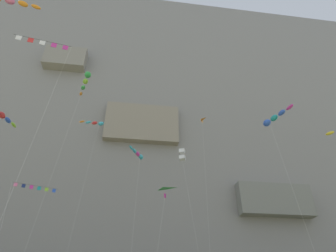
{
  "coord_description": "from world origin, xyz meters",
  "views": [
    {
      "loc": [
        -1.22,
        -3.8,
        3.18
      ],
      "look_at": [
        2.11,
        20.81,
        19.44
      ],
      "focal_mm": 30.17,
      "sensor_mm": 36.0,
      "label": 1
    }
  ],
  "objects_px": {
    "kite_windsock_mid_right": "(95,123)",
    "kite_windsock_near_cliff": "(138,155)",
    "kite_banner_upper_mid": "(32,195)",
    "kite_windsock_mid_center": "(8,1)",
    "kite_box_low_left": "(182,155)",
    "kite_delta_upper_right": "(202,130)",
    "kite_banner_high_left": "(41,49)",
    "kite_windsock_front_field": "(86,81)",
    "kite_windsock_low_right": "(274,119)",
    "kite_delta_high_center": "(163,194)",
    "kite_windsock_low_center": "(1,115)"
  },
  "relations": [
    {
      "from": "kite_banner_upper_mid",
      "to": "kite_windsock_near_cliff",
      "type": "bearing_deg",
      "value": 6.02
    },
    {
      "from": "kite_windsock_front_field",
      "to": "kite_delta_high_center",
      "type": "bearing_deg",
      "value": -17.2
    },
    {
      "from": "kite_windsock_near_cliff",
      "to": "kite_windsock_front_field",
      "type": "distance_m",
      "value": 16.02
    },
    {
      "from": "kite_windsock_near_cliff",
      "to": "kite_delta_high_center",
      "type": "relative_size",
      "value": 1.41
    },
    {
      "from": "kite_windsock_front_field",
      "to": "kite_windsock_low_center",
      "type": "relative_size",
      "value": 1.34
    },
    {
      "from": "kite_windsock_low_center",
      "to": "kite_windsock_mid_center",
      "type": "bearing_deg",
      "value": -69.78
    },
    {
      "from": "kite_box_low_left",
      "to": "kite_windsock_mid_center",
      "type": "bearing_deg",
      "value": -132.31
    },
    {
      "from": "kite_banner_upper_mid",
      "to": "kite_windsock_low_center",
      "type": "bearing_deg",
      "value": 168.45
    },
    {
      "from": "kite_windsock_mid_right",
      "to": "kite_windsock_near_cliff",
      "type": "bearing_deg",
      "value": -39.18
    },
    {
      "from": "kite_delta_high_center",
      "to": "kite_windsock_low_center",
      "type": "xyz_separation_m",
      "value": [
        -21.3,
        2.13,
        10.47
      ]
    },
    {
      "from": "kite_box_low_left",
      "to": "kite_windsock_near_cliff",
      "type": "relative_size",
      "value": 1.11
    },
    {
      "from": "kite_windsock_low_right",
      "to": "kite_windsock_mid_center",
      "type": "height_order",
      "value": "kite_windsock_mid_center"
    },
    {
      "from": "kite_banner_upper_mid",
      "to": "kite_windsock_mid_center",
      "type": "distance_m",
      "value": 19.37
    },
    {
      "from": "kite_windsock_near_cliff",
      "to": "kite_banner_high_left",
      "type": "xyz_separation_m",
      "value": [
        -9.95,
        -12.83,
        3.9
      ]
    },
    {
      "from": "kite_banner_high_left",
      "to": "kite_windsock_front_field",
      "type": "relative_size",
      "value": 0.74
    },
    {
      "from": "kite_windsock_low_right",
      "to": "kite_banner_upper_mid",
      "type": "bearing_deg",
      "value": 158.41
    },
    {
      "from": "kite_delta_upper_right",
      "to": "kite_banner_upper_mid",
      "type": "height_order",
      "value": "kite_delta_upper_right"
    },
    {
      "from": "kite_windsock_low_right",
      "to": "kite_windsock_mid_center",
      "type": "xyz_separation_m",
      "value": [
        -25.07,
        -6.17,
        5.44
      ]
    },
    {
      "from": "kite_delta_upper_right",
      "to": "kite_delta_high_center",
      "type": "distance_m",
      "value": 20.32
    },
    {
      "from": "kite_windsock_mid_center",
      "to": "kite_windsock_low_center",
      "type": "distance_m",
      "value": 18.41
    },
    {
      "from": "kite_banner_upper_mid",
      "to": "kite_banner_high_left",
      "type": "distance_m",
      "value": 15.51
    },
    {
      "from": "kite_windsock_mid_right",
      "to": "kite_windsock_front_field",
      "type": "relative_size",
      "value": 0.84
    },
    {
      "from": "kite_banner_upper_mid",
      "to": "kite_banner_high_left",
      "type": "xyz_separation_m",
      "value": [
        1.29,
        -11.64,
        10.17
      ]
    },
    {
      "from": "kite_windsock_low_center",
      "to": "kite_windsock_near_cliff",
      "type": "bearing_deg",
      "value": -0.77
    },
    {
      "from": "kite_banner_high_left",
      "to": "kite_delta_high_center",
      "type": "xyz_separation_m",
      "value": [
        13.02,
        10.94,
        -9.64
      ]
    },
    {
      "from": "kite_delta_upper_right",
      "to": "kite_windsock_low_right",
      "type": "relative_size",
      "value": 1.63
    },
    {
      "from": "kite_windsock_mid_right",
      "to": "kite_delta_high_center",
      "type": "xyz_separation_m",
      "value": [
        10.06,
        -7.58,
        -13.72
      ]
    },
    {
      "from": "kite_windsock_front_field",
      "to": "kite_windsock_low_right",
      "type": "bearing_deg",
      "value": -29.84
    },
    {
      "from": "kite_box_low_left",
      "to": "kite_banner_upper_mid",
      "type": "relative_size",
      "value": 1.53
    },
    {
      "from": "kite_windsock_low_right",
      "to": "kite_windsock_front_field",
      "type": "distance_m",
      "value": 28.96
    },
    {
      "from": "kite_windsock_mid_right",
      "to": "kite_windsock_mid_center",
      "type": "distance_m",
      "value": 23.45
    },
    {
      "from": "kite_windsock_near_cliff",
      "to": "kite_windsock_low_center",
      "type": "height_order",
      "value": "kite_windsock_low_center"
    },
    {
      "from": "kite_windsock_low_right",
      "to": "kite_banner_high_left",
      "type": "bearing_deg",
      "value": -175.15
    },
    {
      "from": "kite_windsock_near_cliff",
      "to": "kite_delta_upper_right",
      "type": "bearing_deg",
      "value": 37.22
    },
    {
      "from": "kite_windsock_low_right",
      "to": "kite_delta_high_center",
      "type": "distance_m",
      "value": 14.48
    },
    {
      "from": "kite_windsock_near_cliff",
      "to": "kite_delta_high_center",
      "type": "distance_m",
      "value": 6.78
    },
    {
      "from": "kite_windsock_near_cliff",
      "to": "kite_banner_upper_mid",
      "type": "distance_m",
      "value": 12.92
    },
    {
      "from": "kite_windsock_front_field",
      "to": "kite_windsock_mid_right",
      "type": "bearing_deg",
      "value": 64.21
    },
    {
      "from": "kite_windsock_mid_right",
      "to": "kite_delta_high_center",
      "type": "distance_m",
      "value": 18.62
    },
    {
      "from": "kite_delta_high_center",
      "to": "kite_windsock_low_center",
      "type": "relative_size",
      "value": 0.57
    },
    {
      "from": "kite_banner_high_left",
      "to": "kite_windsock_front_field",
      "type": "xyz_separation_m",
      "value": [
        1.08,
        14.63,
        9.32
      ]
    },
    {
      "from": "kite_box_low_left",
      "to": "kite_windsock_front_field",
      "type": "xyz_separation_m",
      "value": [
        -15.26,
        -1.23,
        11.28
      ]
    },
    {
      "from": "kite_windsock_mid_right",
      "to": "kite_windsock_near_cliff",
      "type": "height_order",
      "value": "kite_windsock_mid_right"
    },
    {
      "from": "kite_windsock_low_right",
      "to": "kite_banner_high_left",
      "type": "distance_m",
      "value": 23.68
    },
    {
      "from": "kite_box_low_left",
      "to": "kite_delta_upper_right",
      "type": "distance_m",
      "value": 10.63
    },
    {
      "from": "kite_windsock_mid_center",
      "to": "kite_windsock_front_field",
      "type": "distance_m",
      "value": 20.83
    },
    {
      "from": "kite_delta_high_center",
      "to": "kite_windsock_front_field",
      "type": "height_order",
      "value": "kite_windsock_front_field"
    },
    {
      "from": "kite_windsock_low_center",
      "to": "kite_banner_upper_mid",
      "type": "bearing_deg",
      "value": -11.55
    },
    {
      "from": "kite_delta_upper_right",
      "to": "kite_windsock_front_field",
      "type": "distance_m",
      "value": 21.22
    },
    {
      "from": "kite_windsock_near_cliff",
      "to": "kite_delta_upper_right",
      "type": "relative_size",
      "value": 0.64
    }
  ]
}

